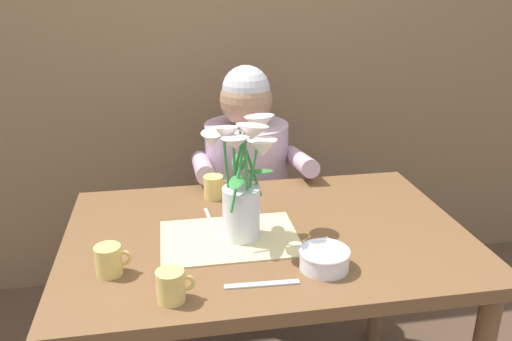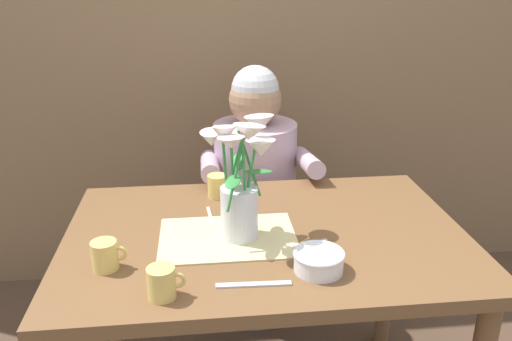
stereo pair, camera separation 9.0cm
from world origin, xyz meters
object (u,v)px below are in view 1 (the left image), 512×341
Objects in this scene: seated_person at (247,201)px; ceramic_mug at (214,187)px; dinner_knife at (262,284)px; ceramic_bowl at (324,258)px; flower_vase at (243,178)px; coffee_cup at (109,260)px; tea_cup at (171,286)px.

seated_person is 12.20× the size of ceramic_mug.
dinner_knife is 2.04× the size of ceramic_mug.
ceramic_mug reaches higher than ceramic_bowl.
flower_vase is 3.90× the size of coffee_cup.
ceramic_bowl is 1.46× the size of ceramic_mug.
coffee_cup is 1.00× the size of ceramic_mug.
ceramic_mug is (-0.24, 0.50, 0.01)m from ceramic_bowl.
flower_vase is at bearing 132.56° from ceramic_bowl.
flower_vase reaches higher than coffee_cup.
seated_person reaches higher than dinner_knife.
tea_cup is (-0.22, -0.02, 0.04)m from dinner_knife.
dinner_knife is 0.23m from tea_cup.
flower_vase is 3.90× the size of tea_cup.
seated_person reaches higher than flower_vase.
flower_vase reaches higher than ceramic_mug.
coffee_cup is at bearing 172.83° from ceramic_bowl.
seated_person reaches higher than tea_cup.
ceramic_bowl is 0.56m from coffee_cup.
ceramic_bowl is at bearing -7.17° from coffee_cup.
seated_person is at bearing 70.52° from tea_cup.
flower_vase is 0.34m from ceramic_mug.
coffee_cup is (-0.38, 0.12, 0.04)m from dinner_knife.
dinner_knife is at bearing -17.63° from coffee_cup.
flower_vase is 0.32m from ceramic_bowl.
ceramic_mug is (-0.06, 0.30, -0.15)m from flower_vase.
dinner_knife is at bearing 6.34° from tea_cup.
ceramic_bowl is at bearing -47.44° from flower_vase.
tea_cup is (0.15, -0.14, 0.00)m from coffee_cup.
flower_vase reaches higher than tea_cup.
ceramic_mug is at bearing 115.53° from ceramic_bowl.
seated_person is 0.87m from ceramic_bowl.
coffee_cup is 0.21m from tea_cup.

